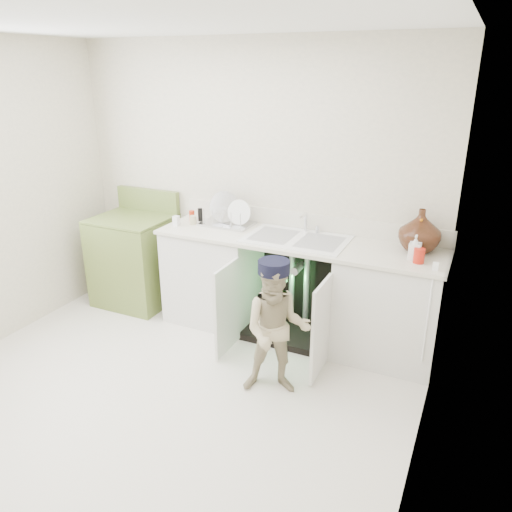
{
  "coord_description": "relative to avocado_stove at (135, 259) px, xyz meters",
  "views": [
    {
      "loc": [
        1.91,
        -2.51,
        2.25
      ],
      "look_at": [
        0.41,
        0.7,
        0.9
      ],
      "focal_mm": 35.0,
      "sensor_mm": 36.0,
      "label": 1
    }
  ],
  "objects": [
    {
      "name": "ground",
      "position": [
        1.15,
        -1.18,
        -0.46
      ],
      "size": [
        3.5,
        3.5,
        0.0
      ],
      "primitive_type": "plane",
      "color": "beige",
      "rests_on": "ground"
    },
    {
      "name": "repair_worker",
      "position": [
        1.87,
        -0.8,
        0.06
      ],
      "size": [
        0.59,
        0.75,
        1.02
      ],
      "rotation": [
        0.0,
        0.0,
        0.36
      ],
      "color": "tan",
      "rests_on": "ground"
    },
    {
      "name": "counter_run",
      "position": [
        1.73,
        0.03,
        0.02
      ],
      "size": [
        2.44,
        1.02,
        1.24
      ],
      "color": "white",
      "rests_on": "ground"
    },
    {
      "name": "avocado_stove",
      "position": [
        0.0,
        0.0,
        0.0
      ],
      "size": [
        0.71,
        0.65,
        1.1
      ],
      "color": "olive",
      "rests_on": "ground"
    },
    {
      "name": "room_shell",
      "position": [
        1.15,
        -1.18,
        0.79
      ],
      "size": [
        6.0,
        5.5,
        1.26
      ],
      "color": "#BDB6A2",
      "rests_on": "ground"
    }
  ]
}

